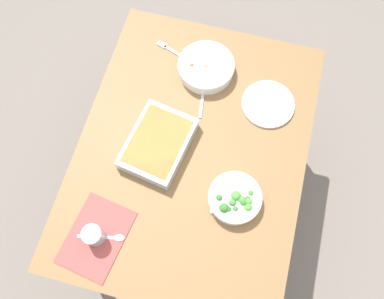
# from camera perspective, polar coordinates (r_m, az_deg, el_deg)

# --- Properties ---
(ground_plane) EXTENTS (6.00, 6.00, 0.00)m
(ground_plane) POSITION_cam_1_polar(r_m,az_deg,el_deg) (2.25, 0.00, -6.62)
(ground_plane) COLOR slate
(dining_table) EXTENTS (1.20, 0.90, 0.74)m
(dining_table) POSITION_cam_1_polar(r_m,az_deg,el_deg) (1.63, 0.00, -1.11)
(dining_table) COLOR olive
(dining_table) RESTS_ON ground_plane
(placemat) EXTENTS (0.31, 0.24, 0.00)m
(placemat) POSITION_cam_1_polar(r_m,az_deg,el_deg) (1.50, -13.85, -12.34)
(placemat) COLOR #B24C47
(placemat) RESTS_ON dining_table
(stew_bowl) EXTENTS (0.24, 0.24, 0.06)m
(stew_bowl) POSITION_cam_1_polar(r_m,az_deg,el_deg) (1.68, 2.08, 11.98)
(stew_bowl) COLOR white
(stew_bowl) RESTS_ON dining_table
(broccoli_bowl) EXTENTS (0.20, 0.20, 0.07)m
(broccoli_bowl) POSITION_cam_1_polar(r_m,az_deg,el_deg) (1.47, 6.30, -7.16)
(broccoli_bowl) COLOR white
(broccoli_bowl) RESTS_ON dining_table
(baking_dish) EXTENTS (0.33, 0.27, 0.06)m
(baking_dish) POSITION_cam_1_polar(r_m,az_deg,el_deg) (1.53, -4.99, 0.90)
(baking_dish) COLOR silver
(baking_dish) RESTS_ON dining_table
(drink_cup) EXTENTS (0.07, 0.07, 0.08)m
(drink_cup) POSITION_cam_1_polar(r_m,az_deg,el_deg) (1.47, -14.18, -12.13)
(drink_cup) COLOR #B2BCC6
(drink_cup) RESTS_ON dining_table
(side_plate) EXTENTS (0.22, 0.22, 0.01)m
(side_plate) POSITION_cam_1_polar(r_m,az_deg,el_deg) (1.65, 11.07, 6.55)
(side_plate) COLOR silver
(side_plate) RESTS_ON dining_table
(spoon_by_stew) EXTENTS (0.18, 0.04, 0.01)m
(spoon_by_stew) POSITION_cam_1_polar(r_m,az_deg,el_deg) (1.65, 1.62, 8.19)
(spoon_by_stew) COLOR silver
(spoon_by_stew) RESTS_ON dining_table
(spoon_by_broccoli) EXTENTS (0.13, 0.14, 0.01)m
(spoon_by_broccoli) POSITION_cam_1_polar(r_m,az_deg,el_deg) (1.48, 4.74, -8.12)
(spoon_by_broccoli) COLOR silver
(spoon_by_broccoli) RESTS_ON dining_table
(spoon_spare) EXTENTS (0.05, 0.18, 0.01)m
(spoon_spare) POSITION_cam_1_polar(r_m,az_deg,el_deg) (1.49, -12.23, -12.49)
(spoon_spare) COLOR silver
(spoon_spare) RESTS_ON dining_table
(fork_on_table) EXTENTS (0.08, 0.17, 0.01)m
(fork_on_table) POSITION_cam_1_polar(r_m,az_deg,el_deg) (1.76, -3.03, 14.32)
(fork_on_table) COLOR silver
(fork_on_table) RESTS_ON dining_table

